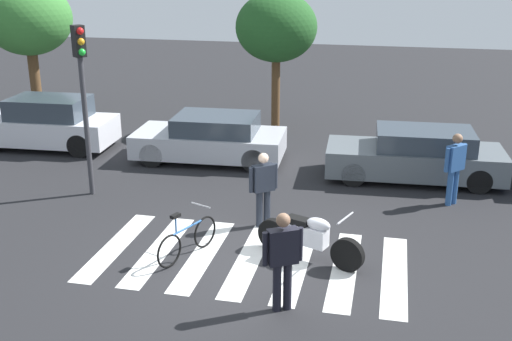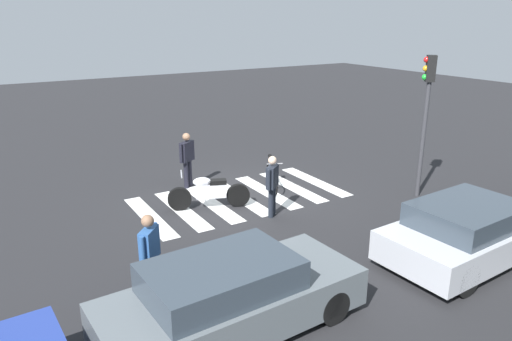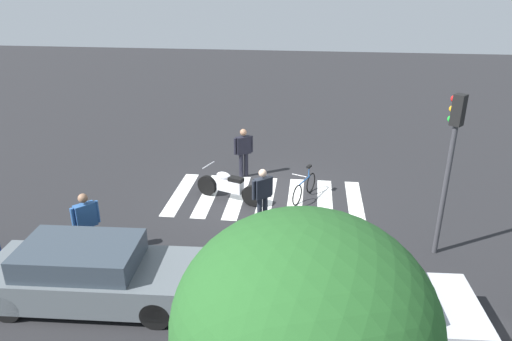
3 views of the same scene
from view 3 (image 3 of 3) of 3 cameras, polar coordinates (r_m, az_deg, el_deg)
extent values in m
plane|color=#232326|center=(14.54, 1.22, -3.36)|extent=(60.00, 60.00, 0.00)
cylinder|color=black|center=(14.70, -5.93, -1.81)|extent=(0.64, 0.36, 0.63)
cylinder|color=black|center=(13.96, -0.49, -3.08)|extent=(0.64, 0.36, 0.63)
cube|color=silver|center=(14.21, -3.12, -1.81)|extent=(0.85, 0.55, 0.36)
ellipsoid|color=silver|center=(14.21, -3.94, -0.64)|extent=(0.53, 0.40, 0.24)
cube|color=black|center=(14.02, -2.44, -1.08)|extent=(0.50, 0.38, 0.12)
cylinder|color=#A5A5AD|center=(14.39, -5.77, 0.66)|extent=(0.26, 0.59, 0.04)
torus|color=black|center=(14.03, 5.00, -2.99)|extent=(0.28, 0.61, 0.64)
torus|color=black|center=(14.89, 6.65, -1.49)|extent=(0.28, 0.61, 0.64)
cylinder|color=#1E4C8C|center=(14.34, 5.89, -1.21)|extent=(0.34, 0.75, 0.04)
cylinder|color=#1E4C8C|center=(14.54, 6.41, -0.16)|extent=(0.04, 0.04, 0.34)
cube|color=black|center=(14.47, 6.44, 0.49)|extent=(0.17, 0.22, 0.06)
cylinder|color=#99999E|center=(13.87, 5.26, -0.60)|extent=(0.44, 0.20, 0.03)
cylinder|color=black|center=(15.88, -1.80, 0.61)|extent=(0.14, 0.14, 0.83)
cylinder|color=black|center=(15.94, -1.20, 0.71)|extent=(0.14, 0.14, 0.83)
cube|color=black|center=(15.65, -1.53, 3.08)|extent=(0.52, 0.42, 0.59)
sphere|color=#8C664C|center=(15.51, -1.54, 4.64)|extent=(0.23, 0.23, 0.23)
cylinder|color=black|center=(15.55, -2.53, 2.93)|extent=(0.09, 0.09, 0.56)
cylinder|color=black|center=(15.76, -0.54, 3.23)|extent=(0.09, 0.09, 0.56)
cylinder|color=#1E232D|center=(12.90, 0.44, -4.95)|extent=(0.14, 0.14, 0.80)
cylinder|color=#1E232D|center=(12.99, 1.11, -4.75)|extent=(0.14, 0.14, 0.80)
cube|color=#1E232D|center=(12.65, 0.79, -2.11)|extent=(0.49, 0.45, 0.56)
sphere|color=beige|center=(12.47, 0.80, -0.32)|extent=(0.22, 0.22, 0.22)
cylinder|color=#1E232D|center=(12.51, -0.29, -2.40)|extent=(0.09, 0.09, 0.54)
cylinder|color=#1E232D|center=(12.79, 1.86, -1.83)|extent=(0.09, 0.09, 0.54)
cylinder|color=#2D5999|center=(12.17, -19.88, -8.19)|extent=(0.14, 0.14, 0.83)
cylinder|color=#2D5999|center=(12.22, -19.10, -7.94)|extent=(0.14, 0.14, 0.83)
cube|color=#2D5999|center=(11.87, -19.93, -5.11)|extent=(0.47, 0.49, 0.59)
sphere|color=#8C664C|center=(11.67, -20.22, -3.17)|extent=(0.23, 0.23, 0.23)
cylinder|color=#2D5999|center=(11.79, -21.24, -5.51)|extent=(0.09, 0.09, 0.56)
cylinder|color=#2D5999|center=(11.95, -18.64, -4.72)|extent=(0.09, 0.09, 0.56)
cube|color=silver|center=(14.55, 11.88, -3.83)|extent=(0.45, 3.09, 0.01)
cube|color=silver|center=(14.49, 8.34, -3.69)|extent=(0.45, 3.09, 0.01)
cube|color=silver|center=(14.48, 4.77, -3.52)|extent=(0.45, 3.09, 0.01)
cube|color=silver|center=(14.53, 1.22, -3.35)|extent=(0.45, 3.09, 0.01)
cube|color=silver|center=(14.64, -2.29, -3.16)|extent=(0.45, 3.09, 0.01)
cube|color=silver|center=(14.80, -5.74, -2.97)|extent=(0.45, 3.09, 0.01)
cube|color=silver|center=(15.01, -9.10, -2.77)|extent=(0.45, 3.09, 0.01)
cylinder|color=black|center=(10.54, 20.08, -14.04)|extent=(0.66, 0.25, 0.65)
cylinder|color=black|center=(10.12, 4.22, -14.20)|extent=(0.66, 0.25, 0.65)
cube|color=#B7BAC1|center=(9.49, 13.08, -16.43)|extent=(4.20, 2.09, 0.63)
cube|color=#333D47|center=(9.12, 12.09, -13.74)|extent=(2.30, 1.77, 0.48)
cube|color=#F2EDCC|center=(10.41, 23.96, -13.43)|extent=(0.09, 0.20, 0.12)
cube|color=#F2EDCC|center=(9.54, 26.33, -17.60)|extent=(0.09, 0.20, 0.12)
cylinder|color=black|center=(10.89, -9.93, -11.66)|extent=(0.62, 0.25, 0.61)
cylinder|color=black|center=(9.73, -12.02, -16.61)|extent=(0.62, 0.25, 0.61)
cylinder|color=black|center=(11.92, -24.26, -10.25)|extent=(0.62, 0.25, 0.61)
cylinder|color=black|center=(10.88, -27.87, -14.39)|extent=(0.62, 0.25, 0.61)
cube|color=slate|center=(10.64, -18.98, -12.31)|extent=(4.48, 1.95, 0.67)
cube|color=#333D47|center=(10.42, -20.52, -9.56)|extent=(2.45, 1.64, 0.48)
cube|color=#F2EDCC|center=(10.43, -6.69, -11.17)|extent=(0.09, 0.20, 0.12)
cube|color=#F2EDCC|center=(9.56, -7.89, -14.84)|extent=(0.09, 0.20, 0.12)
cylinder|color=#38383D|center=(11.94, 21.83, -2.47)|extent=(0.12, 0.12, 3.28)
cube|color=black|center=(11.29, 23.29, 6.73)|extent=(0.34, 0.34, 0.70)
sphere|color=red|center=(11.28, 22.87, 8.00)|extent=(0.16, 0.16, 0.16)
sphere|color=orange|center=(11.34, 22.69, 6.88)|extent=(0.16, 0.16, 0.16)
sphere|color=green|center=(11.40, 22.52, 5.78)|extent=(0.16, 0.16, 0.16)
ellipsoid|color=#235623|center=(4.78, 5.84, -17.99)|extent=(2.57, 2.57, 2.19)
camera|label=1|loc=(23.62, -2.25, 20.48)|focal=43.86mm
camera|label=2|loc=(7.86, -67.91, -2.16)|focal=33.73mm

